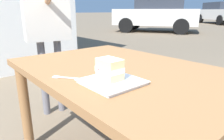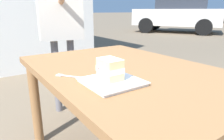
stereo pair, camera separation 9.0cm
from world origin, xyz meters
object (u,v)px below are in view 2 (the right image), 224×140
object	(u,v)px
cake_slice	(110,69)
parked_car_near	(178,14)
diner_person	(60,14)
patio_table	(126,83)
dessert_plate	(112,82)
dessert_fork	(69,76)

from	to	relation	value
cake_slice	parked_car_near	bearing A→B (deg)	126.49
cake_slice	diner_person	distance (m)	1.21
cake_slice	patio_table	bearing A→B (deg)	125.13
patio_table	cake_slice	world-z (taller)	cake_slice
diner_person	parked_car_near	world-z (taller)	parked_car_near
dessert_plate	cake_slice	xyz separation A→B (m)	(-0.02, 0.00, 0.06)
dessert_plate	dessert_fork	xyz separation A→B (m)	(-0.20, -0.12, -0.00)
cake_slice	dessert_fork	size ratio (longest dim) A/B	0.77
diner_person	parked_car_near	distance (m)	8.71
dessert_plate	dessert_fork	size ratio (longest dim) A/B	1.66
cake_slice	dessert_plate	bearing A→B (deg)	-2.77
cake_slice	dessert_fork	xyz separation A→B (m)	(-0.18, -0.12, -0.06)
dessert_plate	cake_slice	bearing A→B (deg)	177.23
patio_table	parked_car_near	bearing A→B (deg)	126.52
diner_person	cake_slice	bearing A→B (deg)	-10.92
dessert_fork	parked_car_near	xyz separation A→B (m)	(-5.50, 7.80, 0.15)
cake_slice	diner_person	bearing A→B (deg)	169.08
patio_table	dessert_fork	xyz separation A→B (m)	(-0.03, -0.34, 0.10)
dessert_plate	parked_car_near	xyz separation A→B (m)	(-5.69, 7.68, 0.15)
patio_table	dessert_plate	distance (m)	0.29
patio_table	parked_car_near	world-z (taller)	parked_car_near
dessert_plate	patio_table	bearing A→B (deg)	127.98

